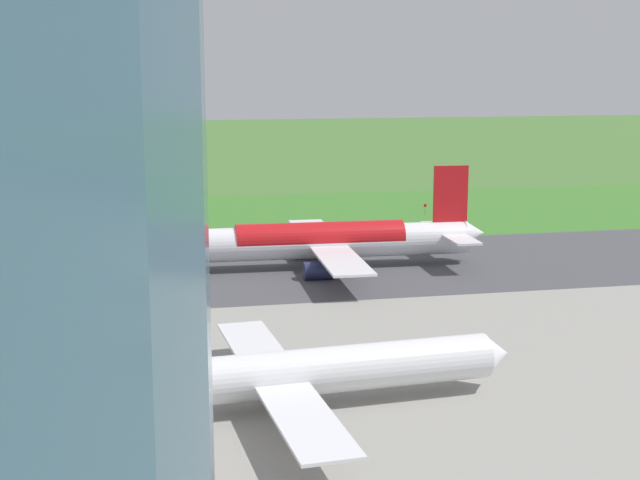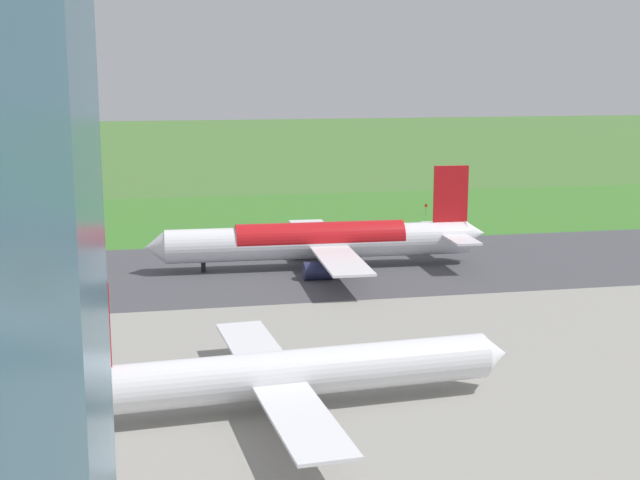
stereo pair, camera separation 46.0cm
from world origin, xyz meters
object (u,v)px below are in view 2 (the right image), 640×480
(no_stopping_sign, at_px, (426,208))
(traffic_cone_orange, at_px, (404,220))
(airliner_main, at_px, (322,241))
(airliner_parked_mid, at_px, (281,373))
(service_car_followme, at_px, (36,335))

(no_stopping_sign, xyz_separation_m, traffic_cone_orange, (7.06, 7.09, -1.10))
(airliner_main, bearing_deg, no_stopping_sign, -125.16)
(traffic_cone_orange, bearing_deg, airliner_parked_mid, 66.85)
(no_stopping_sign, bearing_deg, airliner_parked_mid, 64.98)
(airliner_parked_mid, bearing_deg, airliner_main, -105.44)
(service_car_followme, relative_size, traffic_cone_orange, 8.03)
(airliner_parked_mid, bearing_deg, no_stopping_sign, -115.02)
(service_car_followme, height_order, traffic_cone_orange, service_car_followme)
(airliner_parked_mid, distance_m, no_stopping_sign, 113.40)
(airliner_parked_mid, height_order, service_car_followme, airliner_parked_mid)
(airliner_main, bearing_deg, service_car_followme, 37.71)
(airliner_main, distance_m, service_car_followme, 50.83)
(airliner_main, distance_m, airliner_parked_mid, 59.18)
(airliner_parked_mid, bearing_deg, traffic_cone_orange, -113.15)
(service_car_followme, xyz_separation_m, no_stopping_sign, (-72.31, -76.72, 0.53))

